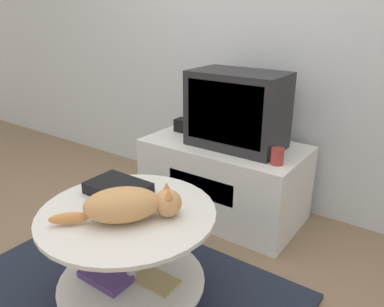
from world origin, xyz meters
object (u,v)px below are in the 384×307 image
object	(u,v)px
cat	(128,205)
dvd_box	(118,188)
tv	(237,110)
speaker	(182,125)

from	to	relation	value
cat	dvd_box	bearing A→B (deg)	99.67
dvd_box	cat	xyz separation A→B (m)	(0.20, -0.14, 0.04)
tv	dvd_box	distance (m)	0.95
speaker	cat	bearing A→B (deg)	-63.18
speaker	dvd_box	xyz separation A→B (m)	(0.36, -0.97, -0.01)
speaker	dvd_box	bearing A→B (deg)	-69.81
tv	dvd_box	bearing A→B (deg)	-96.56
tv	cat	distance (m)	1.07
dvd_box	cat	world-z (taller)	cat
tv	speaker	xyz separation A→B (m)	(-0.46, 0.05, -0.19)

